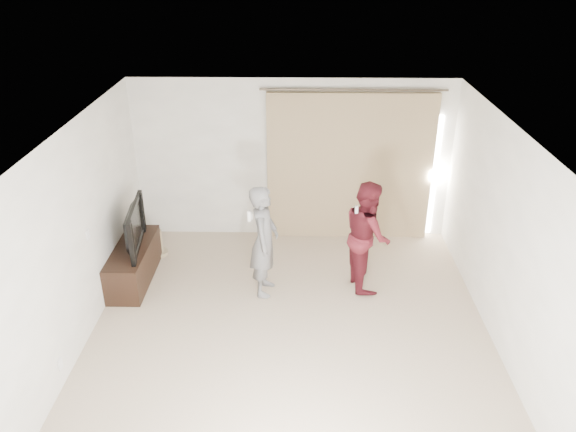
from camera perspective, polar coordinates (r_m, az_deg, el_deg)
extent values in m
plane|color=#BBA88C|center=(7.15, 0.20, -12.10)|extent=(5.50, 5.50, 0.00)
cube|color=white|center=(8.92, 0.47, 5.69)|extent=(5.00, 0.04, 2.60)
cube|color=white|center=(6.92, -20.98, -2.60)|extent=(0.04, 5.50, 2.60)
cube|color=white|center=(7.29, -19.68, -1.78)|extent=(0.02, 0.08, 0.12)
cube|color=white|center=(6.77, -22.12, -13.75)|extent=(0.02, 0.08, 0.12)
cube|color=silver|center=(5.90, 0.24, 8.10)|extent=(5.00, 5.50, 0.01)
cube|color=tan|center=(8.93, 6.27, 4.86)|extent=(2.60, 0.10, 2.40)
cylinder|color=brown|center=(8.56, 6.68, 12.61)|extent=(2.80, 0.03, 0.03)
cube|color=silver|center=(9.25, 14.64, 3.91)|extent=(0.08, 0.04, 2.00)
cube|color=black|center=(8.38, -15.41, -4.65)|extent=(0.48, 1.39, 0.53)
imported|color=black|center=(8.10, -15.89, -1.09)|extent=(0.27, 1.12, 0.64)
cylinder|color=tan|center=(9.05, -13.06, -3.66)|extent=(0.31, 0.31, 0.05)
cylinder|color=tan|center=(8.95, -13.19, -2.50)|extent=(0.17, 0.17, 0.37)
imported|color=slate|center=(7.56, -2.44, -2.56)|extent=(0.44, 0.62, 1.59)
cube|color=white|center=(7.29, -3.96, 0.00)|extent=(0.04, 0.04, 0.14)
cube|color=white|center=(7.53, -3.80, 0.02)|extent=(0.05, 0.05, 0.09)
imported|color=#57151E|center=(7.80, 8.05, -1.93)|extent=(0.72, 0.85, 1.57)
cube|color=white|center=(7.50, 6.97, 0.54)|extent=(0.04, 0.04, 0.14)
cube|color=white|center=(7.74, 6.78, 0.55)|extent=(0.05, 0.05, 0.09)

